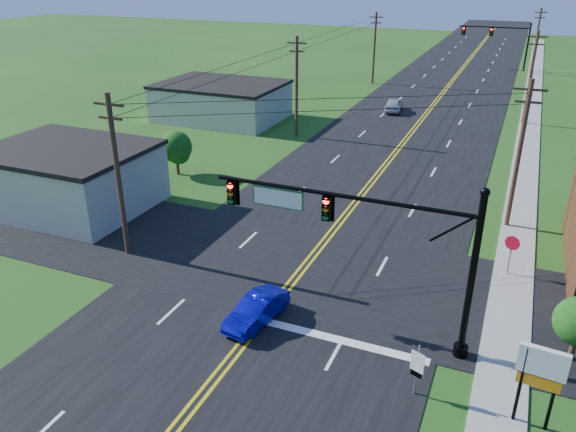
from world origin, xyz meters
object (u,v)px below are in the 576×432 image
at_px(signal_mast_far, 497,38).
at_px(blue_car, 257,311).
at_px(route_sign, 417,367).
at_px(stop_sign, 512,247).
at_px(signal_mast_main, 362,234).

height_order(signal_mast_far, blue_car, signal_mast_far).
height_order(route_sign, stop_sign, stop_sign).
relative_size(blue_car, route_sign, 1.65).
distance_m(signal_mast_main, stop_sign, 10.19).
xyz_separation_m(signal_mast_main, stop_sign, (5.85, 7.74, -3.13)).
distance_m(blue_car, route_sign, 7.76).
bearing_deg(signal_mast_main, route_sign, -43.81).
relative_size(signal_mast_far, route_sign, 4.90).
bearing_deg(blue_car, route_sign, -4.93).
distance_m(signal_mast_main, blue_car, 6.10).
bearing_deg(blue_car, stop_sign, 50.37).
relative_size(signal_mast_far, blue_car, 2.97).
relative_size(signal_mast_far, stop_sign, 4.88).
bearing_deg(route_sign, blue_car, -173.12).
xyz_separation_m(signal_mast_far, blue_car, (-4.43, -73.13, -3.94)).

